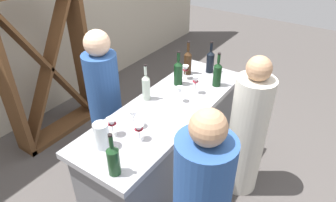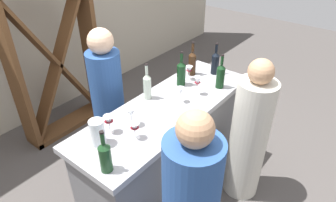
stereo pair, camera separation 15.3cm
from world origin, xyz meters
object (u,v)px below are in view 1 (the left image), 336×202
wine_glass_near_left (196,81)px  wine_glass_far_right (185,70)px  wine_glass_far_left (133,114)px  person_right_guest (106,112)px  water_pitcher (102,136)px  wine_bottle_leftmost_olive_green (113,159)px  person_center_guest (247,133)px  wine_rack (48,67)px  wine_bottle_second_right_dark_green (217,73)px  wine_glass_near_right (180,91)px  wine_bottle_far_right_near_black (210,61)px  wine_bottle_rightmost_amber_brown (188,62)px  wine_glass_near_center (139,129)px  wine_bottle_second_left_clear_pale (146,86)px  wine_bottle_center_dark_green (178,72)px  wine_glass_far_center (112,124)px

wine_glass_near_left → wine_glass_far_right: size_ratio=1.24×
wine_glass_far_left → person_right_guest: person_right_guest is taller
water_pitcher → person_right_guest: bearing=44.8°
wine_bottle_leftmost_olive_green → person_right_guest: 1.12m
person_center_guest → person_right_guest: 1.34m
wine_rack → wine_bottle_second_right_dark_green: bearing=-73.9°
wine_glass_near_right → wine_bottle_leftmost_olive_green: bearing=-173.1°
wine_bottle_far_right_near_black → wine_bottle_leftmost_olive_green: bearing=-174.2°
wine_bottle_leftmost_olive_green → wine_bottle_rightmost_amber_brown: 1.44m
wine_glass_near_center → wine_glass_near_left: bearing=-0.6°
wine_bottle_leftmost_olive_green → wine_bottle_second_left_clear_pale: 0.88m
person_center_guest → wine_bottle_rightmost_amber_brown: bearing=-17.7°
wine_bottle_rightmost_amber_brown → water_pitcher: (-1.27, -0.09, -0.03)m
wine_bottle_center_dark_green → wine_glass_near_center: 0.85m
wine_bottle_rightmost_amber_brown → wine_glass_near_right: (-0.48, -0.21, -0.03)m
wine_rack → wine_bottle_second_right_dark_green: wine_rack is taller
wine_bottle_second_right_dark_green → wine_bottle_leftmost_olive_green: bearing=179.0°
wine_glass_far_center → water_pitcher: (-0.13, -0.03, -0.00)m
wine_bottle_far_right_near_black → wine_glass_near_center: wine_bottle_far_right_near_black is taller
wine_rack → wine_bottle_center_dark_green: 1.57m
wine_rack → wine_glass_near_left: wine_rack is taller
person_right_guest → water_pitcher: bearing=-44.2°
wine_bottle_leftmost_olive_green → wine_bottle_far_right_near_black: size_ratio=0.96×
wine_bottle_far_right_near_black → person_right_guest: (-0.86, 0.64, -0.38)m
wine_glass_far_left → water_pitcher: (-0.30, 0.03, -0.01)m
wine_rack → wine_glass_far_left: size_ratio=11.48×
wine_glass_near_center → water_pitcher: water_pitcher is taller
wine_bottle_far_right_near_black → wine_glass_near_right: bearing=-175.9°
wine_bottle_center_dark_green → person_right_guest: (-0.47, 0.51, -0.38)m
wine_rack → wine_bottle_center_dark_green: wine_rack is taller
person_center_guest → person_right_guest: bearing=18.2°
wine_bottle_second_left_clear_pale → wine_bottle_rightmost_amber_brown: (0.61, -0.05, 0.01)m
wine_bottle_far_right_near_black → wine_bottle_rightmost_amber_brown: bearing=133.7°
wine_glass_far_right → water_pitcher: size_ratio=0.72×
wine_glass_far_left → wine_glass_far_right: 0.87m
wine_rack → wine_glass_near_left: bearing=-80.3°
wine_bottle_far_right_near_black → person_center_guest: person_center_guest is taller
wine_bottle_leftmost_olive_green → wine_glass_far_left: bearing=25.3°
wine_bottle_leftmost_olive_green → wine_glass_near_center: bearing=13.1°
wine_rack → wine_bottle_leftmost_olive_green: size_ratio=5.74×
wine_glass_near_left → water_pitcher: bearing=170.4°
wine_glass_near_right → wine_bottle_rightmost_amber_brown: bearing=23.9°
wine_bottle_rightmost_amber_brown → wine_glass_far_left: (-0.97, -0.12, -0.02)m
wine_bottle_center_dark_green → water_pitcher: bearing=-177.4°
wine_bottle_leftmost_olive_green → wine_glass_far_center: size_ratio=2.14×
wine_glass_far_left → wine_glass_far_center: (-0.16, 0.06, -0.01)m
wine_glass_near_left → wine_glass_far_right: wine_glass_near_left is taller
person_right_guest → wine_glass_far_left: bearing=-23.0°
wine_bottle_second_left_clear_pale → wine_glass_far_center: bearing=-169.4°
water_pitcher → wine_glass_far_right: bearing=2.4°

